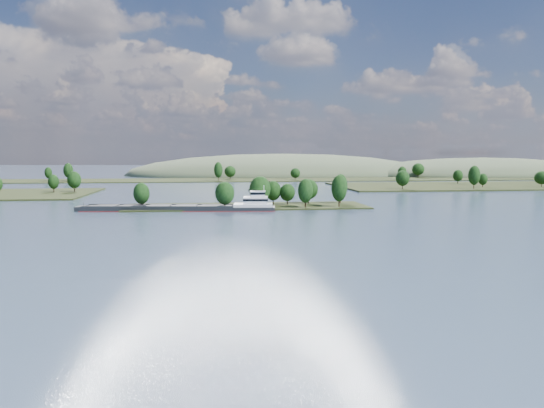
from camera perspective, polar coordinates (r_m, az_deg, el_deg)
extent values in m
plane|color=#384861|center=(162.65, -1.15, -2.46)|extent=(1800.00, 1800.00, 0.00)
cube|color=black|center=(222.02, -2.69, -0.33)|extent=(100.00, 30.00, 1.20)
cylinder|color=black|center=(214.45, 3.61, 0.14)|extent=(0.50, 0.50, 3.82)
ellipsoid|color=black|center=(214.05, 3.62, 1.43)|extent=(6.19, 6.19, 9.81)
cylinder|color=black|center=(232.85, -1.03, 0.48)|extent=(0.50, 0.50, 3.08)
ellipsoid|color=black|center=(232.54, -1.03, 1.44)|extent=(8.11, 8.11, 7.92)
cylinder|color=black|center=(215.58, -1.30, 0.22)|extent=(0.50, 0.50, 4.14)
ellipsoid|color=black|center=(215.16, -1.31, 1.61)|extent=(8.74, 8.74, 10.64)
cylinder|color=black|center=(226.61, 0.14, 0.37)|extent=(0.50, 0.50, 3.32)
ellipsoid|color=black|center=(226.28, 0.14, 1.44)|extent=(6.77, 6.77, 8.54)
cylinder|color=black|center=(208.63, -5.09, -0.06)|extent=(0.50, 0.50, 3.55)
ellipsoid|color=black|center=(208.25, -5.10, 1.17)|extent=(7.60, 7.60, 9.12)
cylinder|color=black|center=(217.56, -13.84, 0.00)|extent=(0.50, 0.50, 3.34)
ellipsoid|color=black|center=(217.21, -13.87, 1.12)|extent=(6.48, 6.48, 8.59)
cylinder|color=black|center=(226.43, 1.67, 0.32)|extent=(0.50, 0.50, 2.93)
ellipsoid|color=black|center=(226.12, 1.67, 1.26)|extent=(6.66, 6.66, 7.54)
cylinder|color=black|center=(234.65, 7.37, 0.61)|extent=(0.50, 0.50, 4.20)
ellipsoid|color=black|center=(234.26, 7.38, 1.91)|extent=(6.17, 6.17, 10.79)
cylinder|color=black|center=(218.79, 7.22, 0.27)|extent=(0.50, 0.50, 4.29)
ellipsoid|color=black|center=(218.37, 7.24, 1.70)|extent=(6.54, 6.54, 11.03)
cylinder|color=black|center=(232.73, 3.94, 0.51)|extent=(0.50, 0.50, 3.48)
ellipsoid|color=black|center=(232.39, 3.95, 1.60)|extent=(8.56, 8.56, 8.95)
cylinder|color=black|center=(318.06, -20.47, 1.58)|extent=(0.50, 0.50, 3.77)
ellipsoid|color=black|center=(317.79, -20.50, 2.44)|extent=(7.67, 7.67, 9.71)
cylinder|color=black|center=(322.44, -22.42, 1.51)|extent=(0.50, 0.50, 3.20)
ellipsoid|color=black|center=(322.21, -22.44, 2.23)|extent=(5.93, 5.93, 8.23)
cylinder|color=black|center=(330.92, 13.85, 1.90)|extent=(0.50, 0.50, 3.72)
ellipsoid|color=black|center=(330.67, 13.87, 2.72)|extent=(8.32, 8.32, 9.57)
cylinder|color=black|center=(382.79, 27.00, 1.90)|extent=(0.50, 0.50, 3.35)
ellipsoid|color=black|center=(382.59, 27.03, 2.54)|extent=(9.35, 9.35, 8.62)
cylinder|color=black|center=(346.38, 20.89, 1.93)|extent=(0.50, 0.50, 4.64)
ellipsoid|color=black|center=(346.10, 20.93, 2.90)|extent=(7.17, 7.17, 11.93)
cylinder|color=black|center=(362.98, 21.72, 1.91)|extent=(0.50, 0.50, 2.90)
ellipsoid|color=black|center=(362.80, 21.74, 2.49)|extent=(5.83, 5.83, 7.47)
cylinder|color=black|center=(398.90, 19.35, 2.30)|extent=(0.50, 0.50, 3.26)
ellipsoid|color=black|center=(398.72, 19.37, 2.90)|extent=(6.97, 6.97, 8.39)
cube|color=black|center=(441.16, -4.76, 2.56)|extent=(900.00, 60.00, 1.20)
cylinder|color=black|center=(458.03, -22.90, 2.55)|extent=(0.50, 0.50, 3.54)
ellipsoid|color=black|center=(457.86, -22.92, 3.11)|extent=(5.79, 5.79, 9.11)
cylinder|color=black|center=(450.54, 13.81, 2.78)|extent=(0.50, 0.50, 3.60)
ellipsoid|color=black|center=(450.36, 13.83, 3.37)|extent=(7.16, 7.16, 9.26)
cylinder|color=black|center=(445.18, -4.52, 2.90)|extent=(0.50, 0.50, 3.71)
ellipsoid|color=black|center=(444.99, -4.53, 3.51)|extent=(9.38, 9.38, 9.54)
cylinder|color=black|center=(494.88, 15.43, 3.01)|extent=(0.50, 0.50, 4.21)
ellipsoid|color=black|center=(494.70, 15.44, 3.63)|extent=(11.09, 11.09, 10.83)
cylinder|color=black|center=(451.21, -21.04, 2.64)|extent=(0.50, 0.50, 4.59)
ellipsoid|color=black|center=(450.99, -21.06, 3.38)|extent=(7.62, 7.62, 11.79)
cylinder|color=black|center=(435.53, 2.52, 2.82)|extent=(0.50, 0.50, 3.16)
ellipsoid|color=black|center=(435.36, 2.53, 3.35)|extent=(8.14, 8.14, 8.13)
cylinder|color=black|center=(424.09, -5.79, 2.84)|extent=(0.50, 0.50, 4.89)
ellipsoid|color=black|center=(423.85, -5.80, 3.68)|extent=(6.79, 6.79, 12.57)
ellipsoid|color=#445238|center=(580.54, 21.58, 2.89)|extent=(260.00, 140.00, 36.00)
ellipsoid|color=#445238|center=(546.07, 1.17, 3.14)|extent=(320.00, 160.00, 44.00)
cube|color=black|center=(211.78, -9.99, -0.56)|extent=(76.21, 17.52, 2.08)
cube|color=maroon|center=(211.83, -9.99, -0.67)|extent=(76.41, 17.73, 0.24)
cube|color=black|center=(217.53, -11.77, -0.08)|extent=(58.31, 6.67, 0.76)
cube|color=black|center=(208.49, -12.25, -0.33)|extent=(58.31, 6.67, 0.76)
cube|color=black|center=(213.02, -12.00, -0.24)|extent=(57.31, 14.55, 0.28)
cube|color=black|center=(218.04, -17.37, -0.17)|extent=(9.29, 8.62, 0.33)
cube|color=black|center=(215.28, -14.72, -0.17)|extent=(9.29, 8.62, 0.33)
cube|color=black|center=(212.99, -12.01, -0.16)|extent=(9.29, 8.62, 0.33)
cube|color=black|center=(211.19, -9.24, -0.16)|extent=(9.29, 8.62, 0.33)
cube|color=black|center=(209.89, -6.43, -0.16)|extent=(9.29, 8.62, 0.33)
cube|color=black|center=(221.20, -19.83, -0.45)|extent=(3.73, 8.76, 1.89)
cylinder|color=black|center=(220.77, -19.61, -0.11)|extent=(0.25, 0.25, 2.08)
cube|color=white|center=(208.88, -2.04, -0.12)|extent=(16.01, 10.65, 1.13)
cube|color=white|center=(208.68, -1.78, 0.40)|extent=(10.21, 8.53, 2.84)
cube|color=black|center=(208.65, -1.78, 0.50)|extent=(10.42, 8.74, 0.85)
cube|color=white|center=(208.46, -1.53, 1.07)|extent=(6.25, 6.25, 2.08)
cube|color=black|center=(208.43, -1.53, 1.18)|extent=(6.46, 6.46, 0.76)
cube|color=white|center=(208.38, -1.53, 1.38)|extent=(6.66, 6.66, 0.19)
cylinder|color=white|center=(208.28, -0.88, 1.70)|extent=(0.21, 0.21, 2.46)
cylinder|color=black|center=(211.28, -2.54, 1.49)|extent=(0.52, 0.52, 1.13)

